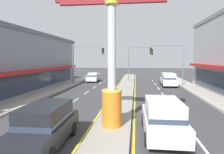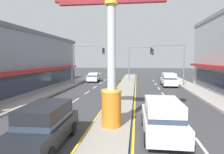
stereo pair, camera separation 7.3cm
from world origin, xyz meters
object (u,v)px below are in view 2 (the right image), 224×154
Objects in this scene: traffic_light_right_side at (171,57)px; traffic_light_median_far at (138,57)px; suv_near_left_lane at (162,117)px; suv_near_right_lane at (45,125)px; traffic_light_left_side at (85,57)px; district_sign at (111,51)px; storefront_left at (4,62)px; suv_far_right_lane at (169,79)px; sedan_mid_left_lane at (94,77)px.

traffic_light_right_side is 6.71m from traffic_light_median_far.
traffic_light_right_side is 19.37m from suv_near_left_lane.
traffic_light_left_side is at bearing 100.09° from suv_near_right_lane.
traffic_light_right_side is 22.74m from suv_near_right_lane.
traffic_light_right_side is at bearing -44.85° from traffic_light_median_far.
suv_near_right_lane is at bearing -113.78° from traffic_light_right_side.
traffic_light_right_side reaches higher than suv_near_left_lane.
district_sign is 18.17m from storefront_left.
traffic_light_left_side is at bearing -177.96° from suv_far_right_lane.
suv_near_right_lane is (-9.07, -20.59, -3.26)m from traffic_light_right_side.
suv_near_right_lane is at bearing -161.52° from suv_near_left_lane.
storefront_left reaches higher than suv_far_right_lane.
suv_near_right_lane is 24.99m from sedan_mid_left_lane.
district_sign is 18.66m from traffic_light_left_side.
traffic_light_left_side reaches higher than suv_far_right_lane.
storefront_left is 5.60× the size of suv_near_right_lane.
suv_near_right_lane is 5.79m from suv_near_left_lane.
suv_near_left_lane is (9.07, -18.31, -3.26)m from traffic_light_left_side.
suv_far_right_lane reaches higher than sedan_mid_left_lane.
district_sign is 1.33× the size of traffic_light_left_side.
sedan_mid_left_lane is at bearing 97.59° from suv_near_right_lane.
traffic_light_left_side is 1.34× the size of suv_near_left_lane.
suv_far_right_lane is 1.05× the size of sedan_mid_left_lane.
storefront_left is at bearing 131.32° from suv_near_right_lane.
suv_near_left_lane is (5.49, 1.83, 0.00)m from suv_near_right_lane.
district_sign is 1.79× the size of suv_near_left_lane.
suv_near_right_lane is (11.81, -13.43, -2.60)m from storefront_left.
storefront_left is 4.20× the size of traffic_light_left_side.
traffic_light_right_side is 3.28m from suv_far_right_lane.
traffic_light_left_side is at bearing 116.36° from suv_near_left_lane.
traffic_light_median_far reaches higher than suv_near_left_lane.
suv_near_right_lane is 1.01× the size of suv_near_left_lane.
storefront_left is 20.98m from suv_near_left_lane.
district_sign reaches higher than suv_near_right_lane.
storefront_left is 5.63× the size of suv_far_right_lane.
district_sign is 1.78× the size of suv_far_right_lane.
suv_near_left_lane is at bearing 18.48° from suv_near_right_lane.
suv_near_right_lane is at bearing -82.41° from sedan_mid_left_lane.
storefront_left reaches higher than traffic_light_median_far.
storefront_left is at bearing -143.58° from traffic_light_median_far.
traffic_light_right_side is at bearing 2.03° from traffic_light_left_side.
district_sign is 19.29m from suv_far_right_lane.
district_sign is at bearing -70.18° from traffic_light_left_side.
district_sign is 1.78× the size of suv_near_right_lane.
district_sign reaches higher than traffic_light_left_side.
storefront_left is at bearing 146.16° from suv_near_left_lane.
suv_far_right_lane and suv_near_left_lane have the same top height.
traffic_light_left_side is 5.78m from sedan_mid_left_lane.
traffic_light_left_side is 1.34× the size of suv_far_right_lane.
traffic_light_right_side is at bearing 1.63° from suv_far_right_lane.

